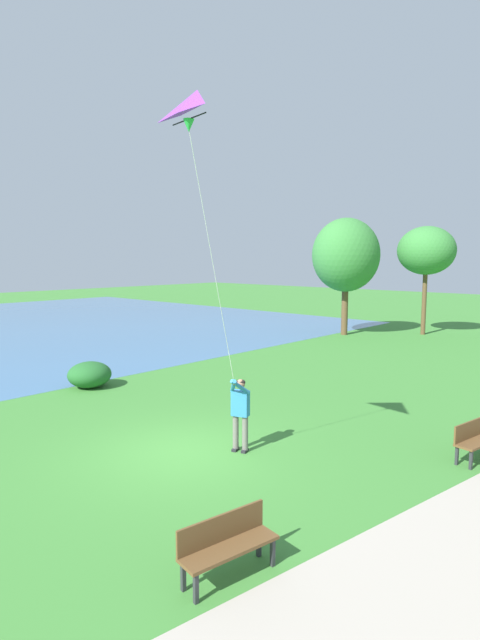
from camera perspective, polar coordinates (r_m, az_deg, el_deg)
ground_plane at (r=12.36m, az=-6.53°, el=-14.56°), size 120.00×120.00×0.00m
person_kite_flyer at (r=12.00m, az=0.00°, el=-9.89°), size 0.49×0.63×1.83m
flying_kite at (r=9.73m, az=-4.99°, el=22.04°), size 1.33×2.04×5.70m
park_bench_near_walkway at (r=7.87m, az=-1.51°, el=-23.69°), size 0.69×1.55×0.88m
park_bench_far_walkway at (r=12.91m, az=25.13°, el=-11.84°), size 0.69×1.55×0.88m
tree_horizon_far at (r=30.55m, az=11.85°, el=7.14°), size 3.81×4.28×6.88m
tree_treeline_left at (r=31.95m, az=20.25°, el=7.30°), size 3.34×3.26×6.41m
lakeside_shrub at (r=18.70m, az=-16.58°, el=-5.91°), size 1.48×1.52×0.91m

